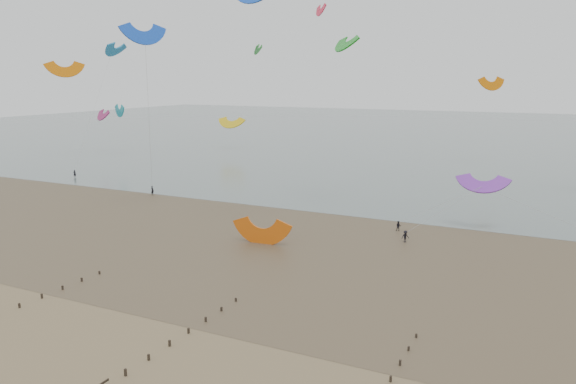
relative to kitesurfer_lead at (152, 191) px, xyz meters
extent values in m
plane|color=brown|center=(37.02, -49.25, -0.88)|extent=(500.00, 500.00, 0.00)
plane|color=#475654|center=(37.02, 150.75, -0.85)|extent=(500.00, 500.00, 0.00)
plane|color=#473A28|center=(37.02, -14.25, -0.86)|extent=(500.00, 500.00, 0.00)
ellipsoid|color=slate|center=(19.02, -27.25, -0.87)|extent=(23.60, 14.36, 0.01)
ellipsoid|color=slate|center=(49.02, -11.25, -0.87)|extent=(33.64, 18.32, 0.01)
ellipsoid|color=slate|center=(-2.98, -9.25, -0.87)|extent=(26.95, 14.22, 0.01)
cube|color=black|center=(23.02, -47.77, -0.65)|extent=(0.16, 0.16, 0.57)
cube|color=black|center=(23.02, -45.14, -0.66)|extent=(0.16, 0.16, 0.54)
cube|color=black|center=(23.02, -42.51, -0.67)|extent=(0.16, 0.16, 0.51)
cube|color=black|center=(23.02, -39.88, -0.69)|extent=(0.16, 0.16, 0.48)
cube|color=black|center=(23.02, -37.25, -0.70)|extent=(0.16, 0.16, 0.45)
cube|color=black|center=(41.02, -53.04, -0.62)|extent=(0.16, 0.16, 0.62)
cube|color=black|center=(41.02, -50.41, -0.63)|extent=(0.16, 0.16, 0.59)
cube|color=black|center=(41.02, -47.77, -0.65)|extent=(0.16, 0.16, 0.57)
cube|color=black|center=(41.02, -45.14, -0.66)|extent=(0.16, 0.16, 0.54)
cube|color=black|center=(41.02, -42.51, -0.67)|extent=(0.16, 0.16, 0.51)
cube|color=black|center=(41.02, -39.88, -0.69)|extent=(0.16, 0.16, 0.48)
cube|color=black|center=(41.02, -37.25, -0.70)|extent=(0.16, 0.16, 0.45)
cube|color=black|center=(59.02, -45.14, -0.66)|extent=(0.16, 0.16, 0.54)
cube|color=black|center=(59.02, -42.51, -0.67)|extent=(0.16, 0.16, 0.51)
cube|color=black|center=(59.02, -39.88, -0.69)|extent=(0.16, 0.16, 0.48)
cube|color=black|center=(59.02, -37.25, -0.70)|extent=(0.16, 0.16, 0.45)
imported|color=black|center=(0.00, 0.00, 0.00)|extent=(0.70, 0.52, 1.76)
imported|color=black|center=(-28.27, 7.81, -0.06)|extent=(0.71, 0.65, 1.63)
imported|color=black|center=(48.61, -4.53, -0.13)|extent=(0.86, 0.76, 1.49)
imported|color=black|center=(50.93, -9.67, -0.05)|extent=(1.21, 1.16, 1.65)
camera|label=1|loc=(68.71, -82.05, 20.97)|focal=35.00mm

